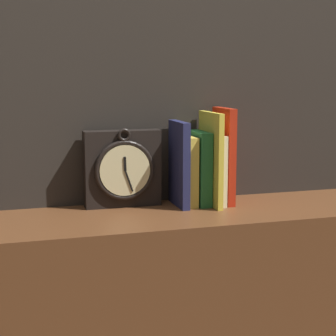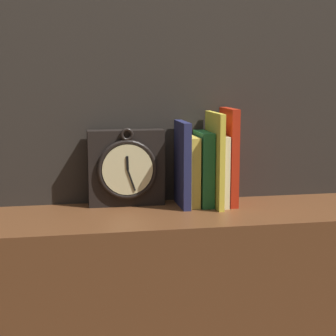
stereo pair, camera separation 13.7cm
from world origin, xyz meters
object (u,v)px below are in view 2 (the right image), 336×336
at_px(book_slot0_navy, 182,164).
at_px(book_slot2_green, 204,168).
at_px(book_slot1_yellow, 191,171).
at_px(clock, 126,168).
at_px(book_slot3_yellow, 215,160).
at_px(book_slot4_cream, 220,170).
at_px(book_slot5_red, 229,157).

bearing_deg(book_slot0_navy, book_slot2_green, 4.40).
bearing_deg(book_slot1_yellow, clock, 170.85).
bearing_deg(book_slot3_yellow, book_slot1_yellow, 161.90).
relative_size(book_slot4_cream, book_slot5_red, 0.73).
distance_m(book_slot1_yellow, book_slot4_cream, 0.08).
bearing_deg(book_slot1_yellow, book_slot3_yellow, -18.10).
relative_size(clock, book_slot1_yellow, 1.14).
bearing_deg(book_slot5_red, book_slot1_yellow, 177.22).
xyz_separation_m(book_slot2_green, book_slot5_red, (0.07, -0.00, 0.03)).
relative_size(book_slot2_green, book_slot3_yellow, 0.79).
bearing_deg(book_slot1_yellow, book_slot0_navy, -163.51).
xyz_separation_m(clock, book_slot2_green, (0.20, -0.03, -0.00)).
height_order(clock, book_slot1_yellow, clock).
xyz_separation_m(book_slot1_yellow, book_slot2_green, (0.03, -0.00, 0.01)).
height_order(book_slot4_cream, book_slot5_red, book_slot5_red).
xyz_separation_m(book_slot1_yellow, book_slot4_cream, (0.08, -0.01, 0.00)).
xyz_separation_m(book_slot3_yellow, book_slot4_cream, (0.02, 0.01, -0.03)).
distance_m(book_slot3_yellow, book_slot4_cream, 0.04).
bearing_deg(book_slot2_green, book_slot1_yellow, 175.57).
relative_size(clock, book_slot4_cream, 1.12).
bearing_deg(book_slot3_yellow, book_slot0_navy, 171.64).
distance_m(book_slot3_yellow, book_slot5_red, 0.05).
distance_m(clock, book_slot0_navy, 0.15).
distance_m(book_slot0_navy, book_slot1_yellow, 0.03).
bearing_deg(book_slot4_cream, book_slot0_navy, 179.89).
height_order(book_slot0_navy, book_slot4_cream, book_slot0_navy).
distance_m(book_slot0_navy, book_slot3_yellow, 0.08).
bearing_deg(book_slot0_navy, book_slot5_red, 0.98).
relative_size(book_slot3_yellow, book_slot5_red, 0.96).
distance_m(book_slot0_navy, book_slot5_red, 0.13).
height_order(book_slot0_navy, book_slot1_yellow, book_slot0_navy).
height_order(clock, book_slot4_cream, clock).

